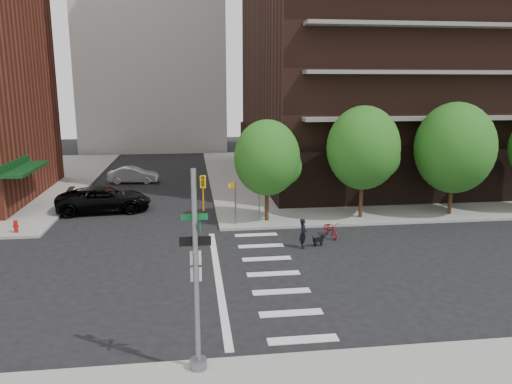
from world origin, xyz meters
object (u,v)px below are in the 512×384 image
(traffic_signal, at_px, (198,288))
(fire_hydrant, at_px, (16,226))
(scooter, at_px, (331,229))
(dog_walker, at_px, (303,233))
(parked_car_maroon, at_px, (104,196))
(parked_car_silver, at_px, (134,175))
(parked_car_black, at_px, (104,199))

(traffic_signal, distance_m, fire_hydrant, 18.42)
(scooter, bearing_deg, fire_hydrant, 163.79)
(dog_walker, bearing_deg, fire_hydrant, 86.85)
(traffic_signal, bearing_deg, scooter, 58.97)
(parked_car_maroon, height_order, parked_car_silver, parked_car_silver)
(fire_hydrant, relative_size, parked_car_maroon, 0.15)
(dog_walker, bearing_deg, parked_car_maroon, 59.70)
(traffic_signal, height_order, parked_car_silver, traffic_signal)
(parked_car_silver, xyz_separation_m, dog_walker, (10.63, -19.10, 0.09))
(fire_hydrant, xyz_separation_m, parked_car_silver, (5.00, 14.71, 0.15))
(fire_hydrant, bearing_deg, scooter, -8.84)
(scooter, bearing_deg, dog_walker, -147.12)
(scooter, bearing_deg, parked_car_black, 143.45)
(fire_hydrant, distance_m, parked_car_maroon, 7.59)
(traffic_signal, height_order, scooter, traffic_signal)
(parked_car_silver, bearing_deg, dog_walker, -147.05)
(traffic_signal, relative_size, parked_car_maroon, 1.26)
(parked_car_black, bearing_deg, traffic_signal, -169.55)
(parked_car_maroon, bearing_deg, dog_walker, -136.66)
(traffic_signal, height_order, fire_hydrant, traffic_signal)
(traffic_signal, relative_size, parked_car_black, 0.98)
(parked_car_black, relative_size, dog_walker, 3.86)
(traffic_signal, bearing_deg, parked_car_black, 106.44)
(parked_car_maroon, xyz_separation_m, dog_walker, (11.80, -10.93, 0.10))
(traffic_signal, height_order, parked_car_maroon, traffic_signal)
(parked_car_maroon, distance_m, scooter, 16.59)
(parked_car_maroon, height_order, scooter, parked_car_maroon)
(parked_car_black, height_order, dog_walker, parked_car_black)
(parked_car_maroon, relative_size, dog_walker, 3.01)
(parked_car_silver, distance_m, scooter, 21.51)
(parked_car_maroon, bearing_deg, traffic_signal, -168.01)
(traffic_signal, xyz_separation_m, fire_hydrant, (-10.03, 15.29, -2.15))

